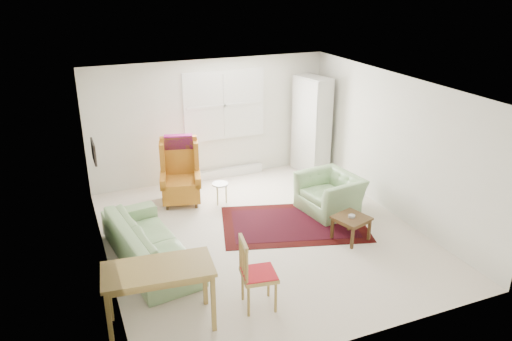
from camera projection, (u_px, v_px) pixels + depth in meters
name	position (u px, v px, depth m)	size (l,w,h in m)	color
room	(259.00, 160.00, 8.04)	(5.04, 5.54, 2.51)	beige
rug	(294.00, 223.00, 8.68)	(2.45, 1.58, 0.02)	black
sofa	(149.00, 234.00, 7.43)	(2.24, 0.88, 0.90)	#80A76F
armchair	(330.00, 190.00, 9.03)	(1.05, 0.92, 0.82)	#80A76F
wingback_chair	(180.00, 172.00, 9.25)	(0.72, 0.76, 1.25)	#B26C1B
coffee_table	(351.00, 228.00, 8.11)	(0.50, 0.50, 0.41)	#482F16
stool	(220.00, 193.00, 9.39)	(0.31, 0.31, 0.41)	white
cabinet	(312.00, 125.00, 10.63)	(0.44, 0.83, 2.08)	silver
desk	(160.00, 297.00, 6.05)	(1.31, 0.66, 0.83)	#A48642
desk_chair	(259.00, 273.00, 6.38)	(0.44, 0.44, 1.00)	#A48642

